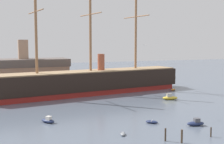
% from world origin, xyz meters
% --- Properties ---
extents(tall_ship, '(74.91, 19.50, 36.11)m').
position_xyz_m(tall_ship, '(0.20, 54.73, 3.93)').
color(tall_ship, maroon).
rests_on(tall_ship, ground).
extents(dinghy_foreground_left, '(1.54, 2.17, 0.47)m').
position_xyz_m(dinghy_foreground_left, '(-7.57, 11.86, 0.24)').
color(dinghy_foreground_left, gray).
rests_on(dinghy_foreground_left, ground).
extents(motorboat_foreground_right, '(3.78, 2.15, 1.49)m').
position_xyz_m(motorboat_foreground_right, '(8.24, 12.00, 0.52)').
color(motorboat_foreground_right, '#1E284C').
rests_on(motorboat_foreground_right, ground).
extents(dinghy_near_centre, '(2.60, 2.57, 0.60)m').
position_xyz_m(dinghy_near_centre, '(1.01, 16.70, 0.30)').
color(dinghy_near_centre, '#1E284C').
rests_on(dinghy_near_centre, ground).
extents(motorboat_mid_left, '(3.07, 3.49, 1.39)m').
position_xyz_m(motorboat_mid_left, '(-18.48, 24.95, 0.49)').
color(motorboat_mid_left, '#1E284C').
rests_on(motorboat_mid_left, ground).
extents(motorboat_alongside_stern, '(4.73, 2.95, 1.85)m').
position_xyz_m(motorboat_alongside_stern, '(18.24, 36.74, 0.65)').
color(motorboat_alongside_stern, gold).
rests_on(motorboat_alongside_stern, ground).
extents(dinghy_far_right, '(2.49, 1.75, 0.54)m').
position_xyz_m(dinghy_far_right, '(28.51, 50.67, 0.27)').
color(dinghy_far_right, orange).
rests_on(dinghy_far_right, ground).
extents(sailboat_distant_centre, '(4.41, 3.51, 5.74)m').
position_xyz_m(sailboat_distant_centre, '(4.30, 64.21, 0.48)').
color(sailboat_distant_centre, '#7FB2D6').
rests_on(sailboat_distant_centre, ground).
extents(mooring_piling_nearest, '(0.29, 0.29, 2.18)m').
position_xyz_m(mooring_piling_nearest, '(-2.30, 6.28, 1.09)').
color(mooring_piling_nearest, '#382B1E').
rests_on(mooring_piling_nearest, ground).
extents(mooring_piling_right_pair, '(0.24, 0.24, 1.68)m').
position_xyz_m(mooring_piling_right_pair, '(6.24, 5.24, 0.84)').
color(mooring_piling_right_pair, '#382B1E').
rests_on(mooring_piling_right_pair, ground).
extents(mooring_piling_midwater, '(0.33, 0.33, 2.23)m').
position_xyz_m(mooring_piling_midwater, '(-0.33, 4.46, 1.12)').
color(mooring_piling_midwater, '#423323').
rests_on(mooring_piling_midwater, ground).
extents(dockside_warehouse_left, '(48.68, 13.98, 17.33)m').
position_xyz_m(dockside_warehouse_left, '(-26.00, 71.45, 5.37)').
color(dockside_warehouse_left, '#565659').
rests_on(dockside_warehouse_left, ground).
extents(seagull_in_flight, '(1.28, 0.41, 0.14)m').
position_xyz_m(seagull_in_flight, '(3.49, 24.43, 15.83)').
color(seagull_in_flight, silver).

